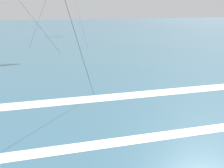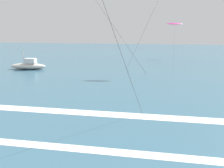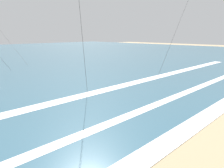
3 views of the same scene
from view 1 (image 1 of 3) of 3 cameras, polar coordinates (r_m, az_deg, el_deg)
The scene contains 3 objects.
ocean_surface at distance 50.46m, azimuth -14.18°, elevation 9.98°, with size 140.00×90.00×0.01m, color #386075.
wave_foam_mid_break at distance 10.12m, azimuth -1.93°, elevation -12.12°, with size 41.69×0.66×0.01m, color white.
wave_foam_outer_break at distance 14.61m, azimuth -5.48°, elevation -3.17°, with size 53.49×1.07×0.01m, color white.
Camera 1 is at (-2.00, 3.23, 4.76)m, focal length 44.97 mm.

